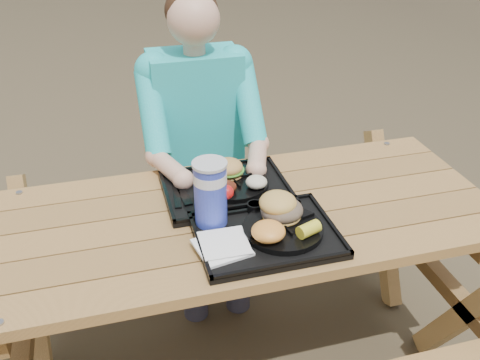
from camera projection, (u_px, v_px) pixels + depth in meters
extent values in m
plane|color=#999999|center=(240.00, 360.00, 2.24)|extent=(60.00, 60.00, 0.00)
cube|color=black|center=(266.00, 236.00, 1.72)|extent=(0.45, 0.35, 0.02)
cube|color=black|center=(226.00, 190.00, 1.96)|extent=(0.45, 0.35, 0.02)
cylinder|color=black|center=(283.00, 229.00, 1.72)|extent=(0.26, 0.26, 0.02)
cylinder|color=black|center=(233.00, 183.00, 1.97)|extent=(0.26, 0.26, 0.02)
cube|color=white|center=(222.00, 246.00, 1.64)|extent=(0.18, 0.18, 0.02)
cylinder|color=#1729AE|center=(211.00, 194.00, 1.72)|extent=(0.11, 0.11, 0.21)
cylinder|color=black|center=(255.00, 207.00, 1.82)|extent=(0.05, 0.05, 0.03)
cylinder|color=yellow|center=(270.00, 204.00, 1.84)|extent=(0.05, 0.05, 0.03)
ellipsoid|color=#F8A541|center=(268.00, 231.00, 1.65)|extent=(0.11, 0.11, 0.05)
cube|color=black|center=(183.00, 193.00, 1.92)|extent=(0.04, 0.17, 0.01)
ellipsoid|color=#571F11|center=(226.00, 187.00, 1.89)|extent=(0.08, 0.08, 0.04)
ellipsoid|color=beige|center=(256.00, 182.00, 1.91)|extent=(0.08, 0.08, 0.04)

